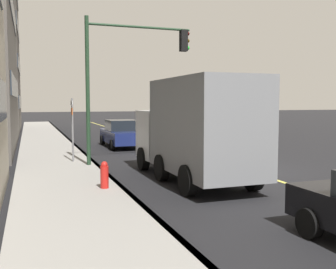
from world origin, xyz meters
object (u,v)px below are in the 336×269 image
object	(u,v)px
traffic_light_mast	(128,66)
truck_white	(200,118)
truck_gray	(196,129)
fire_hydrant	(104,177)
street_sign_post	(72,126)
car_navy	(122,134)

from	to	relation	value
traffic_light_mast	truck_white	bearing A→B (deg)	-40.91
truck_gray	fire_hydrant	xyz separation A→B (m)	(-0.70, 3.22, -1.31)
traffic_light_mast	fire_hydrant	world-z (taller)	traffic_light_mast
truck_gray	truck_white	size ratio (longest dim) A/B	0.85
truck_white	street_sign_post	world-z (taller)	truck_white
truck_white	traffic_light_mast	xyz separation A→B (m)	(-7.82, 6.77, 2.54)
traffic_light_mast	fire_hydrant	size ratio (longest dim) A/B	6.42
car_navy	truck_gray	bearing A→B (deg)	-179.67
traffic_light_mast	fire_hydrant	distance (m)	6.11
car_navy	fire_hydrant	world-z (taller)	car_navy
car_navy	truck_white	size ratio (longest dim) A/B	0.59
car_navy	truck_white	xyz separation A→B (m)	(0.84, -5.46, 0.81)
street_sign_post	fire_hydrant	distance (m)	5.74
truck_gray	truck_white	distance (m)	12.82
truck_white	traffic_light_mast	distance (m)	10.65
truck_white	fire_hydrant	size ratio (longest dim) A/B	8.29
truck_white	traffic_light_mast	size ratio (longest dim) A/B	1.29
truck_gray	street_sign_post	bearing A→B (deg)	35.65
car_navy	truck_gray	distance (m)	10.84
truck_white	fire_hydrant	xyz separation A→B (m)	(-12.32, 8.62, -1.15)
traffic_light_mast	street_sign_post	size ratio (longest dim) A/B	2.13
truck_gray	street_sign_post	distance (m)	6.04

